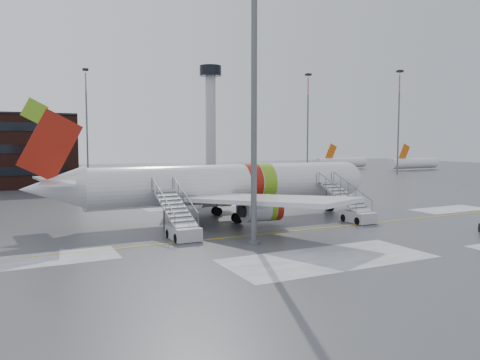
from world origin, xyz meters
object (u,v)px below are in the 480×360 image
airliner (222,185)px  light_mast_near (254,70)px  airstair_fwd (353,210)px  airstair_aft (180,224)px

airliner → light_mast_near: size_ratio=1.41×
airstair_fwd → light_mast_near: light_mast_near is taller
airliner → airstair_fwd: 12.86m
airliner → airstair_fwd: (10.82, -6.54, -2.35)m
airstair_fwd → light_mast_near: bearing=-160.6°
light_mast_near → airliner: bearing=77.5°
airliner → airstair_fwd: bearing=-31.1°
airstair_fwd → airstair_aft: same height
airliner → light_mast_near: bearing=-102.5°
airstair_fwd → light_mast_near: size_ratio=0.31×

